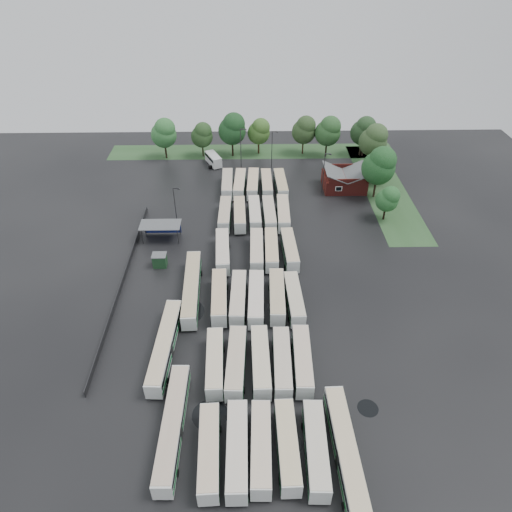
{
  "coord_description": "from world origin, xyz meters",
  "views": [
    {
      "loc": [
        0.68,
        -56.23,
        53.53
      ],
      "look_at": [
        2.0,
        12.0,
        2.5
      ],
      "focal_mm": 32.0,
      "sensor_mm": 36.0,
      "label": 1
    }
  ],
  "objects_px": {
    "brick_building": "(344,181)",
    "artic_bus_west_a": "(173,426)",
    "artic_bus_east": "(346,453)",
    "minibus": "(213,159)"
  },
  "relations": [
    {
      "from": "brick_building",
      "to": "minibus",
      "type": "relative_size",
      "value": 1.44
    },
    {
      "from": "brick_building",
      "to": "artic_bus_west_a",
      "type": "distance_m",
      "value": 73.41
    },
    {
      "from": "brick_building",
      "to": "artic_bus_east",
      "type": "relative_size",
      "value": 0.58
    },
    {
      "from": "artic_bus_west_a",
      "to": "artic_bus_east",
      "type": "xyz_separation_m",
      "value": [
        21.27,
        -4.11,
        0.02
      ]
    },
    {
      "from": "artic_bus_east",
      "to": "brick_building",
      "type": "bearing_deg",
      "value": 78.76
    },
    {
      "from": "brick_building",
      "to": "artic_bus_east",
      "type": "xyz_separation_m",
      "value": [
        -11.94,
        -69.57,
        -0.08
      ]
    },
    {
      "from": "artic_bus_west_a",
      "to": "artic_bus_east",
      "type": "bearing_deg",
      "value": -9.89
    },
    {
      "from": "brick_building",
      "to": "artic_bus_east",
      "type": "height_order",
      "value": "brick_building"
    },
    {
      "from": "brick_building",
      "to": "minibus",
      "type": "distance_m",
      "value": 35.29
    },
    {
      "from": "brick_building",
      "to": "artic_bus_east",
      "type": "distance_m",
      "value": 70.59
    }
  ]
}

